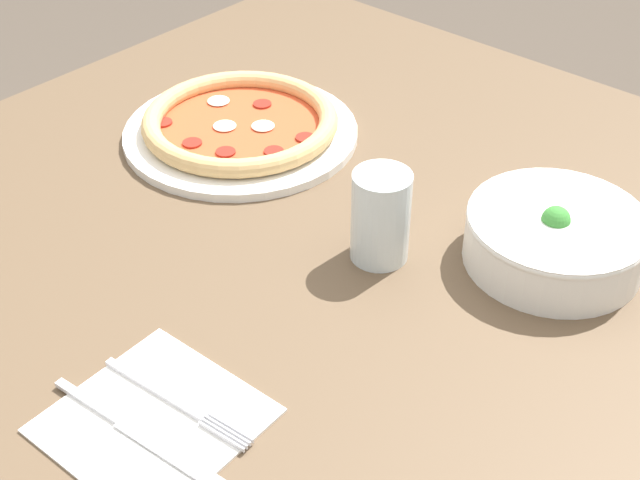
{
  "coord_description": "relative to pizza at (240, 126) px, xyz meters",
  "views": [
    {
      "loc": [
        0.69,
        0.61,
        1.39
      ],
      "look_at": [
        0.09,
        0.08,
        0.78
      ],
      "focal_mm": 50.0,
      "sensor_mm": 36.0,
      "label": 1
    }
  ],
  "objects": [
    {
      "name": "dining_table",
      "position": [
        0.04,
        0.17,
        -0.13
      ],
      "size": [
        1.02,
        1.02,
        0.76
      ],
      "color": "brown",
      "rests_on": "ground_plane"
    },
    {
      "name": "pizza",
      "position": [
        0.0,
        0.0,
        0.0
      ],
      "size": [
        0.32,
        0.32,
        0.04
      ],
      "color": "white",
      "rests_on": "dining_table"
    },
    {
      "name": "bowl",
      "position": [
        -0.04,
        0.46,
        0.02
      ],
      "size": [
        0.2,
        0.2,
        0.08
      ],
      "color": "white",
      "rests_on": "dining_table"
    },
    {
      "name": "napkin",
      "position": [
        0.41,
        0.31,
        -0.02
      ],
      "size": [
        0.18,
        0.18,
        0.0
      ],
      "color": "white",
      "rests_on": "dining_table"
    },
    {
      "name": "fork",
      "position": [
        0.39,
        0.3,
        -0.01
      ],
      "size": [
        0.03,
        0.18,
        0.0
      ],
      "rotation": [
        0.0,
        0.0,
        1.66
      ],
      "color": "silver",
      "rests_on": "napkin"
    },
    {
      "name": "knife",
      "position": [
        0.44,
        0.3,
        -0.01
      ],
      "size": [
        0.03,
        0.21,
        0.01
      ],
      "rotation": [
        0.0,
        0.0,
        1.66
      ],
      "color": "silver",
      "rests_on": "napkin"
    },
    {
      "name": "glass",
      "position": [
        0.08,
        0.31,
        0.04
      ],
      "size": [
        0.07,
        0.07,
        0.11
      ],
      "color": "silver",
      "rests_on": "dining_table"
    }
  ]
}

